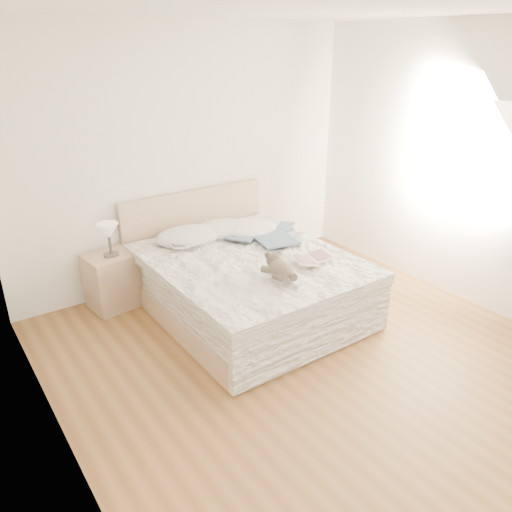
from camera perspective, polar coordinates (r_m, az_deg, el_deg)
name	(u,v)px	position (r m, az deg, el deg)	size (l,w,h in m)	color
floor	(325,366)	(4.29, 7.91, -12.37)	(4.00, 4.50, 0.00)	brown
ceiling	(349,3)	(3.50, 10.61, 26.51)	(4.00, 4.50, 0.00)	white
wall_back	(188,157)	(5.45, -7.72, 11.13)	(4.00, 0.02, 2.70)	white
wall_left	(50,282)	(2.77, -22.53, -2.81)	(0.02, 4.50, 2.70)	white
wall_right	(492,173)	(5.22, 25.36, 8.57)	(0.02, 4.50, 2.70)	white
window	(464,157)	(5.34, 22.72, 10.40)	(0.02, 1.30, 1.10)	white
bed	(245,281)	(4.93, -1.28, -2.91)	(1.72, 2.14, 1.00)	tan
nightstand	(112,281)	(5.20, -16.13, -2.73)	(0.45, 0.40, 0.56)	tan
table_lamp	(109,233)	(4.99, -16.50, 2.57)	(0.26, 0.26, 0.33)	#49453F
pillow_left	(188,236)	(5.17, -7.76, 2.23)	(0.66, 0.47, 0.20)	silver
pillow_middle	(222,229)	(5.34, -3.92, 3.09)	(0.62, 0.44, 0.19)	silver
pillow_right	(252,229)	(5.34, -0.47, 3.13)	(0.59, 0.41, 0.18)	white
blouse	(273,237)	(5.14, 1.90, 2.18)	(0.59, 0.63, 0.02)	#384B65
photo_book	(184,244)	(5.02, -8.20, 1.41)	(0.33, 0.23, 0.02)	white
childrens_book	(312,259)	(4.65, 6.41, -0.32)	(0.39, 0.26, 0.02)	#FFF2CD
teddy_bear	(281,276)	(4.25, 2.85, -2.29)	(0.24, 0.34, 0.18)	brown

